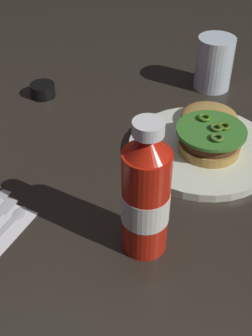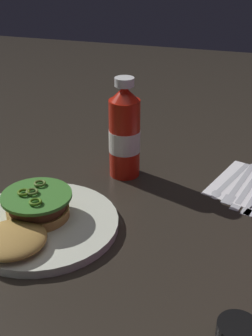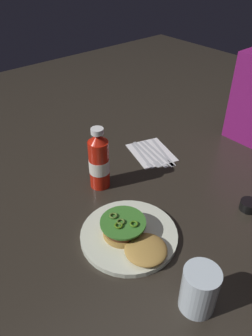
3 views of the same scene
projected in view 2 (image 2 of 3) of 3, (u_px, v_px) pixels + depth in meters
name	position (u px, v px, depth m)	size (l,w,h in m)	color
ground_plane	(128.00, 240.00, 0.76)	(3.00, 3.00, 0.00)	#2A241D
dinner_plate	(43.00, 224.00, 0.79)	(0.27, 0.27, 0.02)	silver
burger_sandwich	(29.00, 217.00, 0.76)	(0.21, 0.13, 0.05)	#B2863F
ketchup_bottle	(125.00, 133.00, 0.93)	(0.07, 0.07, 0.22)	red
condiment_cup	(237.00, 333.00, 0.56)	(0.05, 0.05, 0.03)	black
napkin	(250.00, 185.00, 0.93)	(0.18, 0.14, 0.00)	white
spoon_utensil	(226.00, 183.00, 0.93)	(0.18, 0.07, 0.00)	silver
fork_utensil	(238.00, 185.00, 0.92)	(0.19, 0.06, 0.00)	silver
butter_knife	(247.00, 189.00, 0.91)	(0.20, 0.06, 0.00)	silver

